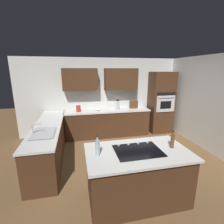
# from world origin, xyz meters

# --- Properties ---
(ground_plane) EXTENTS (14.00, 14.00, 0.00)m
(ground_plane) POSITION_xyz_m (0.00, 0.00, 0.00)
(ground_plane) COLOR brown
(wall_back) EXTENTS (6.00, 0.44, 2.60)m
(wall_back) POSITION_xyz_m (0.07, -2.05, 1.45)
(wall_back) COLOR silver
(wall_back) RESTS_ON ground
(wall_left) EXTENTS (0.10, 4.00, 2.60)m
(wall_left) POSITION_xyz_m (-2.45, -0.30, 1.30)
(wall_left) COLOR silver
(wall_left) RESTS_ON ground
(lower_cabinets_back) EXTENTS (2.80, 0.60, 0.86)m
(lower_cabinets_back) POSITION_xyz_m (0.10, -1.72, 0.43)
(lower_cabinets_back) COLOR #472B19
(lower_cabinets_back) RESTS_ON ground
(countertop_back) EXTENTS (2.84, 0.64, 0.04)m
(countertop_back) POSITION_xyz_m (0.10, -1.72, 0.88)
(countertop_back) COLOR silver
(countertop_back) RESTS_ON lower_cabinets_back
(lower_cabinets_side) EXTENTS (0.60, 2.90, 0.86)m
(lower_cabinets_side) POSITION_xyz_m (1.82, -0.55, 0.43)
(lower_cabinets_side) COLOR #472B19
(lower_cabinets_side) RESTS_ON ground
(countertop_side) EXTENTS (0.64, 2.94, 0.04)m
(countertop_side) POSITION_xyz_m (1.82, -0.55, 0.88)
(countertop_side) COLOR silver
(countertop_side) RESTS_ON lower_cabinets_side
(island_base) EXTENTS (1.64, 0.93, 0.86)m
(island_base) POSITION_xyz_m (0.16, 1.23, 0.43)
(island_base) COLOR #472B19
(island_base) RESTS_ON ground
(island_top) EXTENTS (1.72, 1.01, 0.04)m
(island_top) POSITION_xyz_m (0.16, 1.23, 0.88)
(island_top) COLOR silver
(island_top) RESTS_ON island_base
(wall_oven) EXTENTS (0.80, 0.66, 2.14)m
(wall_oven) POSITION_xyz_m (-1.85, -1.72, 1.07)
(wall_oven) COLOR #472B19
(wall_oven) RESTS_ON ground
(sink_unit) EXTENTS (0.46, 0.70, 0.23)m
(sink_unit) POSITION_xyz_m (1.83, 0.06, 0.92)
(sink_unit) COLOR #515456
(sink_unit) RESTS_ON countertop_side
(cooktop) EXTENTS (0.76, 0.56, 0.03)m
(cooktop) POSITION_xyz_m (0.16, 1.22, 0.91)
(cooktop) COLOR black
(cooktop) RESTS_ON island_top
(blender) EXTENTS (0.15, 0.15, 0.33)m
(blender) POSITION_xyz_m (-0.25, -1.71, 1.04)
(blender) COLOR silver
(blender) RESTS_ON countertop_back
(mixing_bowl) EXTENTS (0.18, 0.18, 0.10)m
(mixing_bowl) POSITION_xyz_m (0.40, -1.71, 0.95)
(mixing_bowl) COLOR white
(mixing_bowl) RESTS_ON countertop_back
(spice_rack) EXTENTS (0.28, 0.11, 0.27)m
(spice_rack) POSITION_xyz_m (-0.85, -1.80, 1.04)
(spice_rack) COLOR brown
(spice_rack) RESTS_ON countertop_back
(kettle) EXTENTS (0.15, 0.15, 0.20)m
(kettle) POSITION_xyz_m (1.05, -1.71, 1.00)
(kettle) COLOR red
(kettle) RESTS_ON countertop_back
(oil_bottle) EXTENTS (0.06, 0.06, 0.33)m
(oil_bottle) POSITION_xyz_m (0.83, 1.22, 1.04)
(oil_bottle) COLOR silver
(oil_bottle) RESTS_ON island_top
(second_bottle) EXTENTS (0.06, 0.06, 0.32)m
(second_bottle) POSITION_xyz_m (-0.46, 1.24, 1.03)
(second_bottle) COLOR brown
(second_bottle) RESTS_ON island_top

